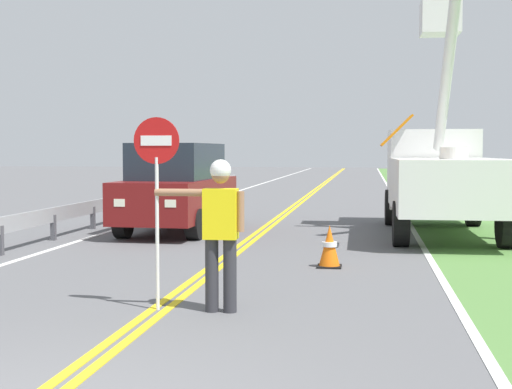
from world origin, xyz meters
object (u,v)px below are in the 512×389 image
Objects in this scene: utility_bucket_truck at (440,173)px; oncoming_suv_nearest at (178,187)px; stop_sign_paddle at (157,169)px; flagger_worker at (220,225)px; traffic_cone_lead at (329,247)px.

oncoming_suv_nearest is (-6.12, -0.71, -0.35)m from utility_bucket_truck.
stop_sign_paddle is at bearing -76.79° from oncoming_suv_nearest.
flagger_worker is 2.61× the size of traffic_cone_lead.
stop_sign_paddle is (-0.77, -0.01, 0.66)m from flagger_worker.
traffic_cone_lead is (-2.29, -5.42, -1.08)m from utility_bucket_truck.
utility_bucket_truck is at bearing 65.00° from stop_sign_paddle.
stop_sign_paddle is 0.50× the size of oncoming_suv_nearest.
stop_sign_paddle is 8.51m from oncoming_suv_nearest.
flagger_worker is 0.39× the size of oncoming_suv_nearest.
utility_bucket_truck reaches higher than traffic_cone_lead.
utility_bucket_truck is at bearing 67.08° from traffic_cone_lead.
flagger_worker reaches higher than traffic_cone_lead.
flagger_worker is 3.79m from traffic_cone_lead.
flagger_worker is at bearing -110.85° from utility_bucket_truck.
utility_bucket_truck is 6.17m from oncoming_suv_nearest.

